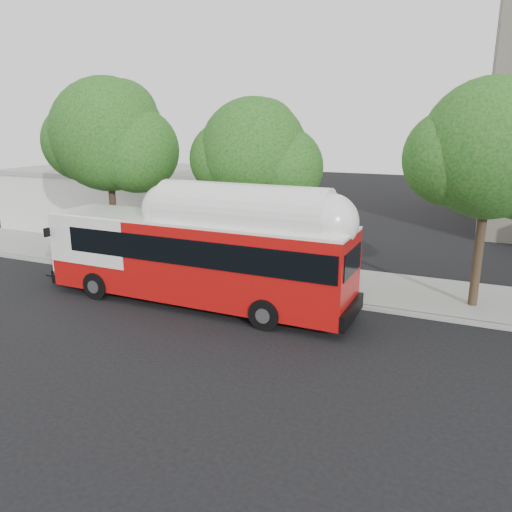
{
  "coord_description": "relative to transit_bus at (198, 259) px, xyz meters",
  "views": [
    {
      "loc": [
        8.56,
        -15.6,
        7.47
      ],
      "look_at": [
        0.43,
        3.0,
        2.0
      ],
      "focal_mm": 35.0,
      "sensor_mm": 36.0,
      "label": 1
    }
  ],
  "objects": [
    {
      "name": "ground",
      "position": [
        1.63,
        -1.69,
        -1.95
      ],
      "size": [
        120.0,
        120.0,
        0.0
      ],
      "primitive_type": "plane",
      "color": "black",
      "rests_on": "ground"
    },
    {
      "name": "sidewalk",
      "position": [
        1.63,
        4.81,
        -1.88
      ],
      "size": [
        60.0,
        5.0,
        0.15
      ],
      "primitive_type": "cube",
      "color": "gray",
      "rests_on": "ground"
    },
    {
      "name": "curb_strip",
      "position": [
        1.63,
        2.21,
        -1.88
      ],
      "size": [
        60.0,
        0.3,
        0.15
      ],
      "primitive_type": "cube",
      "color": "gray",
      "rests_on": "ground"
    },
    {
      "name": "red_curb_segment",
      "position": [
        -1.37,
        2.21,
        -1.87
      ],
      "size": [
        10.0,
        0.32,
        0.16
      ],
      "primitive_type": "cube",
      "color": "maroon",
      "rests_on": "ground"
    },
    {
      "name": "street_tree_left",
      "position": [
        -6.9,
        3.87,
        4.65
      ],
      "size": [
        6.67,
        5.8,
        9.74
      ],
      "color": "#2D2116",
      "rests_on": "ground"
    },
    {
      "name": "street_tree_mid",
      "position": [
        1.04,
        4.37,
        3.95
      ],
      "size": [
        5.75,
        5.0,
        8.62
      ],
      "color": "#2D2116",
      "rests_on": "ground"
    },
    {
      "name": "street_tree_right",
      "position": [
        11.07,
        4.17,
        4.3
      ],
      "size": [
        6.21,
        5.4,
        9.18
      ],
      "color": "#2D2116",
      "rests_on": "ground"
    },
    {
      "name": "low_commercial_bldg",
      "position": [
        -12.37,
        12.31,
        0.2
      ],
      "size": [
        16.2,
        10.2,
        4.25
      ],
      "color": "silver",
      "rests_on": "ground"
    },
    {
      "name": "transit_bus",
      "position": [
        0.0,
        0.0,
        0.0
      ],
      "size": [
        14.2,
        3.24,
        4.18
      ],
      "rotation": [
        0.0,
        0.0,
        -0.02
      ],
      "color": "#B10D0C",
      "rests_on": "ground"
    },
    {
      "name": "signal_pole",
      "position": [
        -4.34,
        2.87,
        0.09
      ],
      "size": [
        0.11,
        0.38,
        3.99
      ],
      "color": "red",
      "rests_on": "ground"
    }
  ]
}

